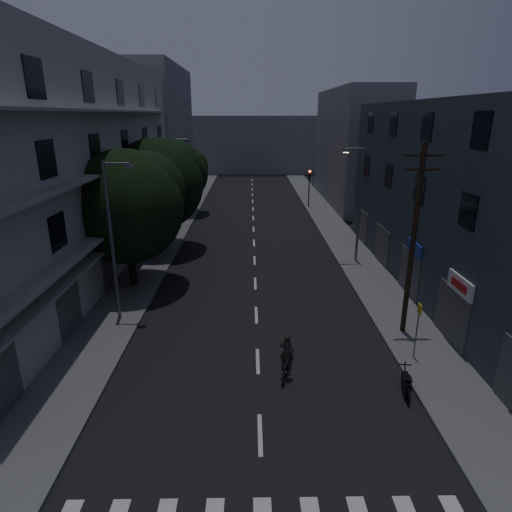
{
  "coord_description": "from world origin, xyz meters",
  "views": [
    {
      "loc": [
        -0.3,
        -9.72,
        10.22
      ],
      "look_at": [
        0.0,
        12.0,
        3.0
      ],
      "focal_mm": 30.0,
      "sensor_mm": 36.0,
      "label": 1
    }
  ],
  "objects_px": {
    "bus_stop_sign": "(418,321)",
    "cyclist": "(286,364)",
    "utility_pole": "(413,238)",
    "motorcycle": "(406,384)"
  },
  "relations": [
    {
      "from": "bus_stop_sign",
      "to": "cyclist",
      "type": "bearing_deg",
      "value": -167.5
    },
    {
      "from": "bus_stop_sign",
      "to": "cyclist",
      "type": "relative_size",
      "value": 1.26
    },
    {
      "from": "utility_pole",
      "to": "cyclist",
      "type": "relative_size",
      "value": 4.49
    },
    {
      "from": "cyclist",
      "to": "bus_stop_sign",
      "type": "bearing_deg",
      "value": 27.92
    },
    {
      "from": "utility_pole",
      "to": "motorcycle",
      "type": "bearing_deg",
      "value": -107.5
    },
    {
      "from": "motorcycle",
      "to": "bus_stop_sign",
      "type": "bearing_deg",
      "value": 74.06
    },
    {
      "from": "motorcycle",
      "to": "cyclist",
      "type": "relative_size",
      "value": 0.83
    },
    {
      "from": "utility_pole",
      "to": "motorcycle",
      "type": "height_order",
      "value": "utility_pole"
    },
    {
      "from": "bus_stop_sign",
      "to": "cyclist",
      "type": "height_order",
      "value": "bus_stop_sign"
    },
    {
      "from": "bus_stop_sign",
      "to": "motorcycle",
      "type": "distance_m",
      "value": 3.01
    }
  ]
}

